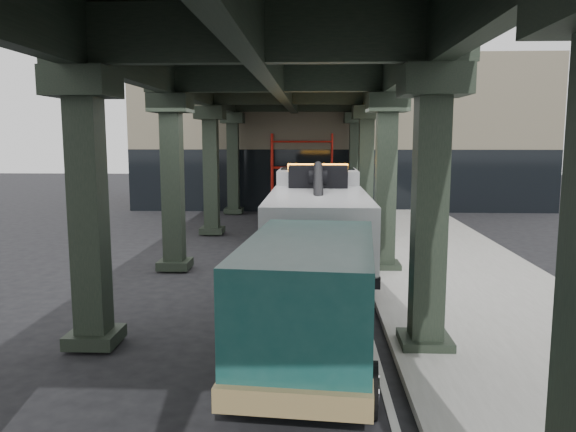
# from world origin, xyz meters

# --- Properties ---
(ground) EXTENTS (90.00, 90.00, 0.00)m
(ground) POSITION_xyz_m (0.00, 0.00, 0.00)
(ground) COLOR black
(ground) RESTS_ON ground
(sidewalk) EXTENTS (5.00, 40.00, 0.15)m
(sidewalk) POSITION_xyz_m (4.50, 2.00, 0.07)
(sidewalk) COLOR gray
(sidewalk) RESTS_ON ground
(lane_stripe) EXTENTS (0.12, 38.00, 0.01)m
(lane_stripe) POSITION_xyz_m (1.70, 2.00, 0.01)
(lane_stripe) COLOR silver
(lane_stripe) RESTS_ON ground
(viaduct) EXTENTS (7.40, 32.00, 6.40)m
(viaduct) POSITION_xyz_m (-0.40, 2.00, 5.46)
(viaduct) COLOR black
(viaduct) RESTS_ON ground
(building) EXTENTS (22.00, 10.00, 8.00)m
(building) POSITION_xyz_m (2.00, 20.00, 4.00)
(building) COLOR #C6B793
(building) RESTS_ON ground
(scaffolding) EXTENTS (3.08, 0.88, 4.00)m
(scaffolding) POSITION_xyz_m (0.00, 14.64, 2.11)
(scaffolding) COLOR red
(scaffolding) RESTS_ON ground
(tow_truck) EXTENTS (2.90, 9.47, 3.10)m
(tow_truck) POSITION_xyz_m (0.73, 3.08, 1.51)
(tow_truck) COLOR black
(tow_truck) RESTS_ON ground
(towed_van) EXTENTS (2.58, 5.58, 2.20)m
(towed_van) POSITION_xyz_m (0.57, -4.62, 1.18)
(towed_van) COLOR #113F3C
(towed_van) RESTS_ON ground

